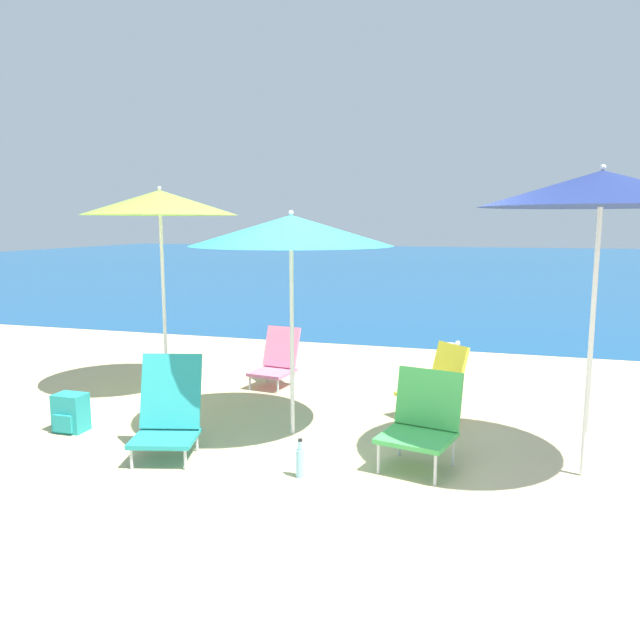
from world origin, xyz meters
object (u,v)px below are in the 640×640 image
at_px(beach_umbrella_teal, 291,231).
at_px(beach_chair_pink, 277,360).
at_px(water_bottle, 300,462).
at_px(seagull, 451,347).
at_px(beach_umbrella_lime, 160,203).
at_px(backpack_teal, 70,413).
at_px(beach_chair_yellow, 438,382).
at_px(beach_chair_teal, 168,411).
at_px(beach_umbrella_navy, 602,189).
at_px(beach_chair_green, 422,419).

relative_size(beach_umbrella_teal, beach_chair_pink, 2.97).
distance_m(water_bottle, seagull, 4.65).
xyz_separation_m(beach_umbrella_lime, backpack_teal, (-0.13, -1.44, -1.90)).
xyz_separation_m(beach_umbrella_lime, beach_chair_yellow, (2.98, -0.03, -1.73)).
bearing_deg(beach_chair_yellow, beach_umbrella_lime, -138.45).
bearing_deg(beach_chair_teal, water_bottle, -21.65).
xyz_separation_m(beach_chair_pink, water_bottle, (1.10, -2.42, -0.18)).
bearing_deg(backpack_teal, beach_umbrella_lime, 85.04).
distance_m(beach_chair_pink, seagull, 2.81).
distance_m(beach_chair_yellow, water_bottle, 1.97).
relative_size(beach_chair_teal, seagull, 2.97).
relative_size(beach_umbrella_navy, beach_chair_yellow, 3.20).
bearing_deg(beach_chair_teal, beach_umbrella_lime, 106.06).
relative_size(beach_chair_yellow, water_bottle, 2.40).
relative_size(beach_chair_teal, beach_chair_yellow, 1.13).
bearing_deg(beach_umbrella_navy, backpack_teal, -176.54).
xyz_separation_m(beach_chair_pink, backpack_teal, (-1.21, -2.04, -0.13)).
height_order(beach_umbrella_lime, backpack_teal, beach_umbrella_lime).
height_order(beach_chair_yellow, backpack_teal, beach_chair_yellow).
height_order(beach_umbrella_lime, beach_chair_green, beach_umbrella_lime).
xyz_separation_m(beach_umbrella_teal, seagull, (1.05, 3.69, -1.65)).
xyz_separation_m(beach_chair_pink, beach_chair_green, (1.92, -1.92, 0.06)).
xyz_separation_m(beach_chair_pink, seagull, (1.77, 2.18, -0.16)).
bearing_deg(seagull, beach_umbrella_lime, -135.80).
bearing_deg(beach_umbrella_teal, beach_chair_yellow, 36.98).
relative_size(beach_umbrella_teal, beach_chair_yellow, 2.79).
relative_size(beach_chair_green, backpack_teal, 2.11).
distance_m(beach_umbrella_navy, seagull, 4.61).
height_order(beach_chair_green, water_bottle, beach_chair_green).
distance_m(beach_chair_teal, beach_chair_yellow, 2.57).
distance_m(beach_umbrella_teal, beach_chair_teal, 1.81).
distance_m(beach_umbrella_teal, beach_chair_green, 1.91).
bearing_deg(beach_chair_green, water_bottle, -136.21).
xyz_separation_m(beach_chair_green, beach_chair_teal, (-1.99, -0.37, -0.01)).
height_order(beach_umbrella_lime, beach_umbrella_teal, beach_umbrella_lime).
height_order(beach_umbrella_lime, beach_chair_yellow, beach_umbrella_lime).
bearing_deg(backpack_teal, beach_chair_pink, 59.43).
distance_m(beach_umbrella_lime, beach_chair_pink, 2.16).
bearing_deg(beach_chair_teal, backpack_teal, 152.97).
xyz_separation_m(beach_umbrella_navy, beach_chair_pink, (-3.10, 1.78, -1.79)).
distance_m(beach_umbrella_navy, beach_chair_pink, 4.00).
height_order(backpack_teal, water_bottle, backpack_teal).
bearing_deg(beach_umbrella_lime, beach_umbrella_teal, -26.92).
height_order(beach_umbrella_teal, seagull, beach_umbrella_teal).
bearing_deg(beach_umbrella_teal, water_bottle, -67.27).
bearing_deg(beach_chair_yellow, backpack_teal, -113.40).
relative_size(beach_chair_pink, beach_chair_yellow, 0.94).
xyz_separation_m(beach_umbrella_teal, beach_chair_yellow, (1.18, 0.88, -1.46)).
relative_size(beach_umbrella_navy, backpack_teal, 6.56).
relative_size(beach_umbrella_navy, seagull, 8.39).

